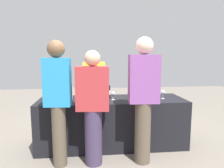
% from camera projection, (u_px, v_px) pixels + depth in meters
% --- Properties ---
extents(ground_plane, '(12.00, 12.00, 0.00)m').
position_uv_depth(ground_plane, '(112.00, 144.00, 3.43)').
color(ground_plane, slate).
extents(tasting_table, '(2.39, 0.76, 0.79)m').
position_uv_depth(tasting_table, '(112.00, 122.00, 3.38)').
color(tasting_table, black).
rests_on(tasting_table, ground_plane).
extents(wine_bottle_0, '(0.08, 0.08, 0.32)m').
position_uv_depth(wine_bottle_0, '(95.00, 91.00, 3.37)').
color(wine_bottle_0, black).
rests_on(wine_bottle_0, tasting_table).
extents(wine_bottle_1, '(0.08, 0.08, 0.32)m').
position_uv_depth(wine_bottle_1, '(103.00, 91.00, 3.38)').
color(wine_bottle_1, black).
rests_on(wine_bottle_1, tasting_table).
extents(wine_bottle_2, '(0.08, 0.08, 0.30)m').
position_uv_depth(wine_bottle_2, '(108.00, 91.00, 3.42)').
color(wine_bottle_2, black).
rests_on(wine_bottle_2, tasting_table).
extents(wine_bottle_3, '(0.07, 0.07, 0.32)m').
position_uv_depth(wine_bottle_3, '(135.00, 90.00, 3.51)').
color(wine_bottle_3, black).
rests_on(wine_bottle_3, tasting_table).
extents(wine_bottle_4, '(0.07, 0.07, 0.31)m').
position_uv_depth(wine_bottle_4, '(153.00, 90.00, 3.53)').
color(wine_bottle_4, black).
rests_on(wine_bottle_4, tasting_table).
extents(wine_glass_0, '(0.06, 0.06, 0.14)m').
position_uv_depth(wine_glass_0, '(113.00, 94.00, 3.25)').
color(wine_glass_0, silver).
rests_on(wine_glass_0, tasting_table).
extents(wine_glass_1, '(0.06, 0.06, 0.14)m').
position_uv_depth(wine_glass_1, '(132.00, 94.00, 3.20)').
color(wine_glass_1, silver).
rests_on(wine_glass_1, tasting_table).
extents(wine_glass_2, '(0.06, 0.06, 0.13)m').
position_uv_depth(wine_glass_2, '(142.00, 95.00, 3.17)').
color(wine_glass_2, silver).
rests_on(wine_glass_2, tasting_table).
extents(wine_glass_3, '(0.07, 0.07, 0.15)m').
position_uv_depth(wine_glass_3, '(151.00, 93.00, 3.24)').
color(wine_glass_3, silver).
rests_on(wine_glass_3, tasting_table).
extents(wine_glass_4, '(0.06, 0.06, 0.14)m').
position_uv_depth(wine_glass_4, '(163.00, 92.00, 3.33)').
color(wine_glass_4, silver).
rests_on(wine_glass_4, tasting_table).
extents(ice_bucket, '(0.22, 0.22, 0.19)m').
position_uv_depth(ice_bucket, '(66.00, 93.00, 3.32)').
color(ice_bucket, silver).
rests_on(ice_bucket, tasting_table).
extents(server_pouring, '(0.43, 0.24, 1.58)m').
position_uv_depth(server_pouring, '(94.00, 89.00, 3.92)').
color(server_pouring, '#3F3351').
rests_on(server_pouring, ground_plane).
extents(guest_0, '(0.36, 0.23, 1.69)m').
position_uv_depth(guest_0, '(58.00, 98.00, 2.64)').
color(guest_0, brown).
rests_on(guest_0, ground_plane).
extents(guest_1, '(0.45, 0.28, 1.57)m').
position_uv_depth(guest_1, '(93.00, 105.00, 2.71)').
color(guest_1, '#3F3351').
rests_on(guest_1, ground_plane).
extents(guest_2, '(0.41, 0.24, 1.74)m').
position_uv_depth(guest_2, '(143.00, 96.00, 2.73)').
color(guest_2, brown).
rests_on(guest_2, ground_plane).
extents(menu_board, '(0.44, 0.09, 0.73)m').
position_uv_depth(menu_board, '(62.00, 111.00, 4.12)').
color(menu_board, white).
rests_on(menu_board, ground_plane).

